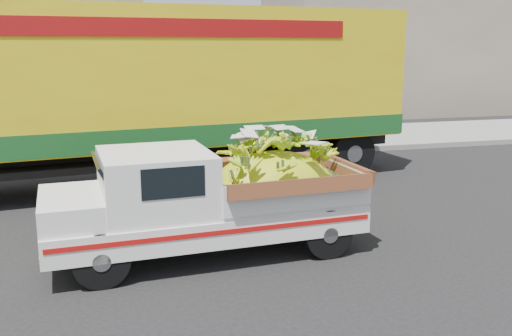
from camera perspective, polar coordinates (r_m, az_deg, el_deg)
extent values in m
plane|color=black|center=(9.22, -11.27, -7.23)|extent=(100.00, 100.00, 0.00)
cube|color=gray|center=(15.18, -12.94, 0.72)|extent=(60.00, 0.25, 0.15)
cube|color=gray|center=(17.24, -13.23, 2.06)|extent=(60.00, 4.00, 0.14)
cube|color=gray|center=(27.93, 16.52, 11.75)|extent=(14.00, 6.00, 6.00)
cylinder|color=black|center=(7.57, -15.23, -8.88)|extent=(0.75, 0.26, 0.73)
cylinder|color=black|center=(8.90, -15.92, -5.71)|extent=(0.75, 0.26, 0.73)
cylinder|color=black|center=(8.36, 7.16, -6.49)|extent=(0.75, 0.26, 0.73)
cylinder|color=black|center=(9.58, 3.44, -3.96)|extent=(0.75, 0.26, 0.73)
cube|color=silver|center=(8.39, -5.09, -5.15)|extent=(4.63, 1.96, 0.38)
cube|color=#A50F0C|center=(7.62, -3.57, -6.48)|extent=(4.43, 0.33, 0.07)
cube|color=silver|center=(8.21, -20.43, -7.06)|extent=(0.21, 1.61, 0.13)
cube|color=silver|center=(8.07, -18.04, -3.78)|extent=(0.93, 1.59, 0.35)
cube|color=silver|center=(8.10, -9.97, -1.39)|extent=(1.60, 1.68, 0.87)
cube|color=black|center=(7.32, -8.26, -1.48)|extent=(0.82, 0.07, 0.40)
cube|color=silver|center=(8.62, 2.32, -1.66)|extent=(2.33, 1.79, 0.49)
ellipsoid|color=yellow|center=(8.61, 1.72, -2.36)|extent=(2.09, 1.45, 1.23)
cylinder|color=black|center=(13.52, 9.50, 1.52)|extent=(1.13, 0.47, 1.10)
cylinder|color=black|center=(15.22, 5.49, 2.83)|extent=(1.13, 0.47, 1.10)
cylinder|color=black|center=(12.93, 4.99, 1.14)|extent=(1.13, 0.47, 1.10)
cylinder|color=black|center=(14.70, 1.36, 2.55)|extent=(1.13, 0.47, 1.10)
cube|color=black|center=(12.65, -11.35, 1.76)|extent=(12.03, 2.61, 0.36)
cube|color=yellow|center=(12.47, -11.66, 9.01)|extent=(11.99, 4.06, 2.84)
cube|color=#164E1D|center=(12.58, -11.43, 3.69)|extent=(12.05, 4.09, 0.45)
cube|color=maroon|center=(11.22, -10.57, 13.67)|extent=(8.33, 1.15, 0.35)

